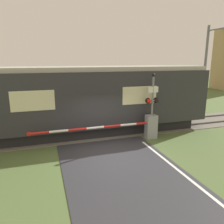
{
  "coord_description": "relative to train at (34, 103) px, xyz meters",
  "views": [
    {
      "loc": [
        -2.82,
        -8.85,
        4.25
      ],
      "look_at": [
        0.7,
        2.06,
        1.51
      ],
      "focal_mm": 35.0,
      "sensor_mm": 36.0,
      "label": 1
    }
  ],
  "objects": [
    {
      "name": "ground_plane",
      "position": [
        3.28,
        -3.48,
        -1.99
      ],
      "size": [
        80.0,
        80.0,
        0.0
      ],
      "primitive_type": "plane",
      "color": "#4C6033"
    },
    {
      "name": "track_bed",
      "position": [
        3.28,
        0.0,
        -1.97
      ],
      "size": [
        36.0,
        3.2,
        0.13
      ],
      "color": "#666056",
      "rests_on": "ground_plane"
    },
    {
      "name": "signal_post",
      "position": [
        6.14,
        -1.88,
        0.04
      ],
      "size": [
        0.78,
        0.26,
        3.57
      ],
      "color": "gray",
      "rests_on": "ground_plane"
    },
    {
      "name": "catenary_pole",
      "position": [
        13.08,
        2.37,
        1.59
      ],
      "size": [
        0.2,
        1.9,
        6.86
      ],
      "color": "slate",
      "rests_on": "ground_plane"
    },
    {
      "name": "crossing_barrier",
      "position": [
        5.47,
        -2.02,
        -1.29
      ],
      "size": [
        6.72,
        0.44,
        1.32
      ],
      "color": "gray",
      "rests_on": "ground_plane"
    },
    {
      "name": "train",
      "position": [
        0.0,
        0.0,
        0.0
      ],
      "size": [
        20.29,
        2.89,
        3.89
      ],
      "color": "black",
      "rests_on": "ground_plane"
    }
  ]
}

